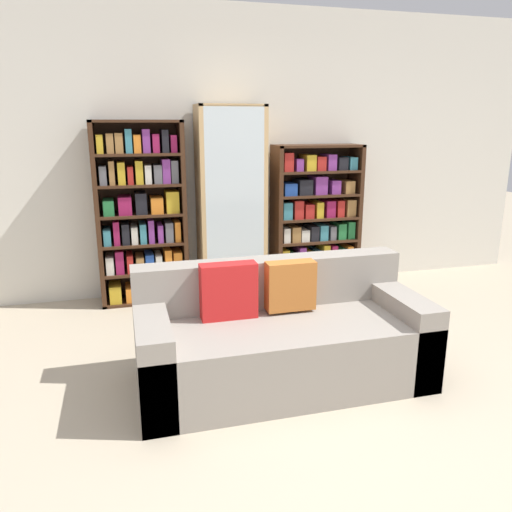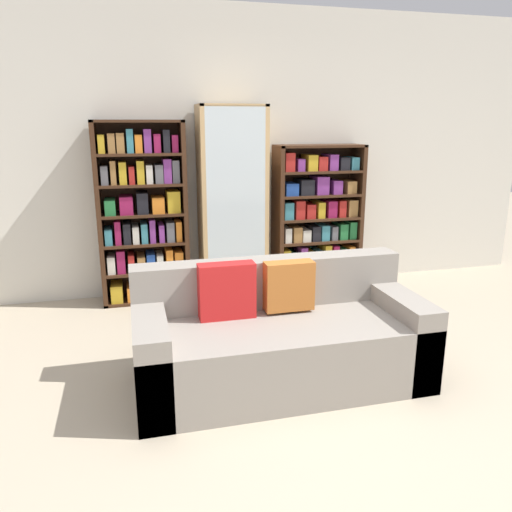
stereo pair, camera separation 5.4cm
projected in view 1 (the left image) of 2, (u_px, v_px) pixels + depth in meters
name	position (u px, v px, depth m)	size (l,w,h in m)	color
ground_plane	(355.00, 434.00, 2.72)	(16.00, 16.00, 0.00)	tan
wall_back	(240.00, 153.00, 4.87)	(6.33, 0.06, 2.70)	silver
couch	(280.00, 339.00, 3.23)	(1.84, 0.80, 0.79)	gray
bookshelf_left	(142.00, 216.00, 4.57)	(0.80, 0.32, 1.67)	#3D2314
display_cabinet	(231.00, 204.00, 4.74)	(0.63, 0.36, 1.80)	tan
bookshelf_right	(315.00, 219.00, 5.03)	(0.88, 0.32, 1.44)	#3D2314
wine_bottle	(287.00, 292.00, 4.58)	(0.07, 0.07, 0.33)	#192333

